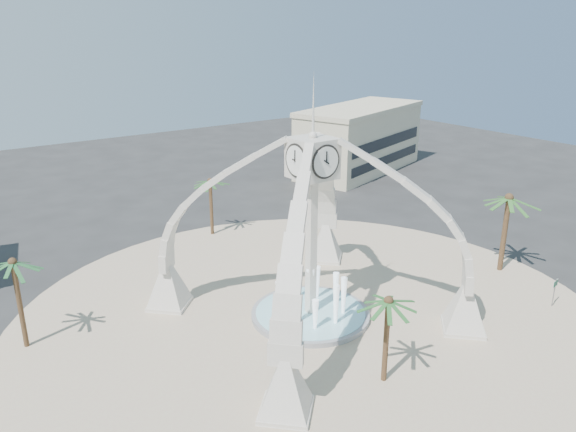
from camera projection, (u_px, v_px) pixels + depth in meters
ground at (310, 317)px, 38.05m from camera, size 140.00×140.00×0.00m
plaza at (310, 317)px, 38.04m from camera, size 40.00×40.00×0.06m
clock_tower at (312, 227)px, 35.93m from camera, size 17.94×17.94×16.30m
fountain at (310, 313)px, 37.95m from camera, size 8.00×8.00×3.62m
building_ne at (360, 139)px, 74.68m from camera, size 21.87×14.17×8.60m
palm_east at (509, 199)px, 43.34m from camera, size 5.27×5.27×6.93m
palm_west at (13, 264)px, 32.77m from camera, size 3.40×3.40×6.29m
palm_north at (210, 182)px, 51.30m from camera, size 3.79×3.79×5.85m
palm_south at (389, 302)px, 29.72m from camera, size 3.86×3.86×5.59m
street_sign at (555, 287)px, 38.92m from camera, size 0.79×0.17×2.16m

